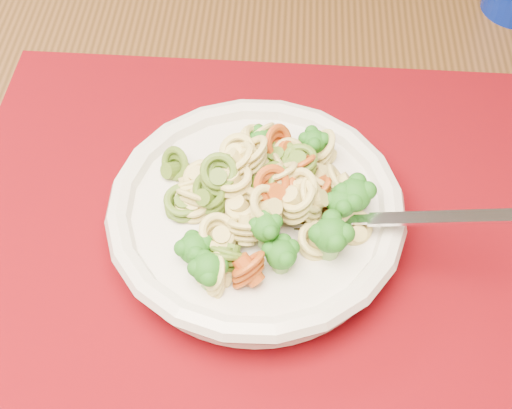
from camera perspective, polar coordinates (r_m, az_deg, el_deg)
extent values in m
cube|color=#513116|center=(0.69, 5.58, 6.10)|extent=(1.68, 1.24, 0.04)
cube|color=#660405|center=(0.59, -0.44, -0.94)|extent=(0.55, 0.46, 0.00)
cylinder|color=beige|center=(0.57, 0.00, -2.14)|extent=(0.10, 0.10, 0.01)
cylinder|color=beige|center=(0.56, 0.00, -1.11)|extent=(0.21, 0.21, 0.03)
torus|color=beige|center=(0.55, 0.00, -0.29)|extent=(0.23, 0.23, 0.02)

